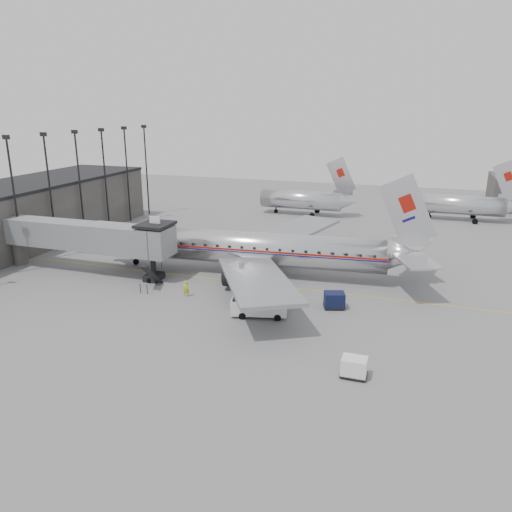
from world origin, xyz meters
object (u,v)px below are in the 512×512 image
Objects in this scene: airliner at (256,249)px; service_van at (260,303)px; baggage_cart_white at (354,367)px; ramp_worker at (186,289)px; baggage_cart_navy at (334,300)px.

airliner is 11.94m from service_van.
airliner is at bearing 125.78° from baggage_cart_white.
baggage_cart_white is (13.70, -19.06, -2.25)m from airliner.
ramp_worker is (-4.44, -8.82, -2.20)m from airliner.
baggage_cart_navy is at bearing -27.76° from ramp_worker.
baggage_cart_white is (3.52, -12.00, -0.05)m from baggage_cart_navy.
airliner is at bearing 127.10° from baggage_cart_navy.
baggage_cart_white is (9.61, -7.99, -0.48)m from service_van.
ramp_worker is at bearing 152.64° from service_van.
ramp_worker is at bearing 150.62° from baggage_cart_white.
service_van is 3.23× the size of ramp_worker.
baggage_cart_white is at bearing -52.24° from service_van.
ramp_worker is (-18.13, 10.24, 0.06)m from baggage_cart_white.
service_van is at bearing -74.57° from airliner.
airliner is 16.22× the size of baggage_cart_navy.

